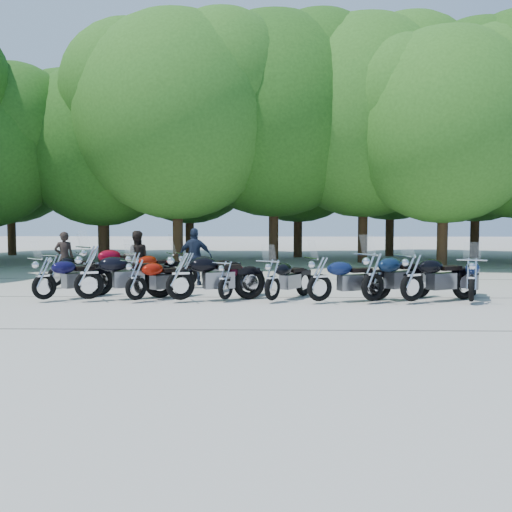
{
  "coord_description": "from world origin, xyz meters",
  "views": [
    {
      "loc": [
        0.37,
        -14.26,
        2.2
      ],
      "look_at": [
        0.0,
        1.5,
        1.1
      ],
      "focal_mm": 42.0,
      "sensor_mm": 36.0,
      "label": 1
    }
  ],
  "objects_px": {
    "motorcycle_1": "(89,274)",
    "motorcycle_2": "(136,278)",
    "rider_2": "(195,257)",
    "motorcycle_9": "(472,278)",
    "motorcycle_11": "(91,264)",
    "motorcycle_13": "(188,268)",
    "motorcycle_3": "(180,274)",
    "motorcycle_10": "(56,269)",
    "rider_1": "(136,258)",
    "motorcycle_5": "(272,278)",
    "motorcycle_12": "(134,268)",
    "motorcycle_4": "(226,279)",
    "motorcycle_6": "(320,277)",
    "rider_0": "(64,257)",
    "motorcycle_0": "(44,277)",
    "motorcycle_8": "(412,276)",
    "motorcycle_7": "(373,275)"
  },
  "relations": [
    {
      "from": "motorcycle_10",
      "to": "rider_1",
      "type": "relative_size",
      "value": 1.21
    },
    {
      "from": "motorcycle_5",
      "to": "motorcycle_12",
      "type": "bearing_deg",
      "value": 0.53
    },
    {
      "from": "motorcycle_3",
      "to": "motorcycle_4",
      "type": "xyz_separation_m",
      "value": [
        1.11,
        0.2,
        -0.14
      ]
    },
    {
      "from": "motorcycle_6",
      "to": "motorcycle_3",
      "type": "bearing_deg",
      "value": 65.71
    },
    {
      "from": "motorcycle_6",
      "to": "motorcycle_8",
      "type": "distance_m",
      "value": 2.27
    },
    {
      "from": "motorcycle_11",
      "to": "motorcycle_5",
      "type": "bearing_deg",
      "value": -163.28
    },
    {
      "from": "motorcycle_3",
      "to": "rider_2",
      "type": "xyz_separation_m",
      "value": [
        -0.1,
        3.72,
        0.17
      ]
    },
    {
      "from": "motorcycle_3",
      "to": "motorcycle_1",
      "type": "bearing_deg",
      "value": 66.42
    },
    {
      "from": "motorcycle_1",
      "to": "rider_2",
      "type": "xyz_separation_m",
      "value": [
        2.21,
        3.62,
        0.17
      ]
    },
    {
      "from": "motorcycle_9",
      "to": "motorcycle_0",
      "type": "bearing_deg",
      "value": 19.51
    },
    {
      "from": "motorcycle_0",
      "to": "motorcycle_8",
      "type": "height_order",
      "value": "motorcycle_8"
    },
    {
      "from": "motorcycle_6",
      "to": "rider_0",
      "type": "xyz_separation_m",
      "value": [
        -7.86,
        4.46,
        0.16
      ]
    },
    {
      "from": "motorcycle_1",
      "to": "motorcycle_6",
      "type": "relative_size",
      "value": 1.09
    },
    {
      "from": "motorcycle_3",
      "to": "motorcycle_4",
      "type": "distance_m",
      "value": 1.14
    },
    {
      "from": "rider_1",
      "to": "motorcycle_10",
      "type": "bearing_deg",
      "value": 9.4
    },
    {
      "from": "motorcycle_3",
      "to": "motorcycle_4",
      "type": "height_order",
      "value": "motorcycle_3"
    },
    {
      "from": "motorcycle_3",
      "to": "motorcycle_11",
      "type": "relative_size",
      "value": 0.99
    },
    {
      "from": "motorcycle_8",
      "to": "motorcycle_11",
      "type": "height_order",
      "value": "motorcycle_11"
    },
    {
      "from": "motorcycle_1",
      "to": "motorcycle_2",
      "type": "bearing_deg",
      "value": -119.83
    },
    {
      "from": "motorcycle_0",
      "to": "motorcycle_8",
      "type": "relative_size",
      "value": 0.93
    },
    {
      "from": "motorcycle_9",
      "to": "motorcycle_10",
      "type": "distance_m",
      "value": 11.69
    },
    {
      "from": "motorcycle_7",
      "to": "rider_1",
      "type": "height_order",
      "value": "rider_1"
    },
    {
      "from": "motorcycle_3",
      "to": "motorcycle_11",
      "type": "bearing_deg",
      "value": 27.05
    },
    {
      "from": "motorcycle_1",
      "to": "motorcycle_0",
      "type": "bearing_deg",
      "value": 67.03
    },
    {
      "from": "rider_2",
      "to": "motorcycle_9",
      "type": "bearing_deg",
      "value": 149.79
    },
    {
      "from": "motorcycle_3",
      "to": "motorcycle_9",
      "type": "distance_m",
      "value": 7.16
    },
    {
      "from": "motorcycle_1",
      "to": "motorcycle_10",
      "type": "distance_m",
      "value": 3.33
    },
    {
      "from": "motorcycle_3",
      "to": "motorcycle_12",
      "type": "bearing_deg",
      "value": 12.48
    },
    {
      "from": "motorcycle_10",
      "to": "motorcycle_12",
      "type": "distance_m",
      "value": 2.41
    },
    {
      "from": "motorcycle_11",
      "to": "rider_0",
      "type": "bearing_deg",
      "value": -6.71
    },
    {
      "from": "motorcycle_2",
      "to": "rider_0",
      "type": "bearing_deg",
      "value": -11.86
    },
    {
      "from": "motorcycle_0",
      "to": "motorcycle_1",
      "type": "relative_size",
      "value": 0.9
    },
    {
      "from": "motorcycle_6",
      "to": "rider_0",
      "type": "relative_size",
      "value": 1.42
    },
    {
      "from": "motorcycle_0",
      "to": "motorcycle_6",
      "type": "xyz_separation_m",
      "value": [
        6.88,
        -0.15,
        0.01
      ]
    },
    {
      "from": "motorcycle_5",
      "to": "motorcycle_12",
      "type": "xyz_separation_m",
      "value": [
        -4.05,
        2.6,
        0.0
      ]
    },
    {
      "from": "motorcycle_9",
      "to": "motorcycle_4",
      "type": "bearing_deg",
      "value": 17.55
    },
    {
      "from": "motorcycle_3",
      "to": "motorcycle_5",
      "type": "relative_size",
      "value": 1.17
    },
    {
      "from": "motorcycle_11",
      "to": "motorcycle_13",
      "type": "height_order",
      "value": "motorcycle_11"
    },
    {
      "from": "motorcycle_2",
      "to": "motorcycle_6",
      "type": "distance_m",
      "value": 4.55
    },
    {
      "from": "motorcycle_4",
      "to": "motorcycle_9",
      "type": "bearing_deg",
      "value": -152.58
    },
    {
      "from": "motorcycle_9",
      "to": "rider_0",
      "type": "relative_size",
      "value": 1.38
    },
    {
      "from": "motorcycle_12",
      "to": "rider_0",
      "type": "relative_size",
      "value": 1.33
    },
    {
      "from": "motorcycle_1",
      "to": "rider_0",
      "type": "xyz_separation_m",
      "value": [
        -2.1,
        4.26,
        0.1
      ]
    },
    {
      "from": "motorcycle_6",
      "to": "rider_2",
      "type": "bearing_deg",
      "value": 20.26
    },
    {
      "from": "motorcycle_1",
      "to": "motorcycle_11",
      "type": "bearing_deg",
      "value": -10.04
    },
    {
      "from": "motorcycle_12",
      "to": "motorcycle_10",
      "type": "bearing_deg",
      "value": 33.95
    },
    {
      "from": "rider_2",
      "to": "motorcycle_8",
      "type": "bearing_deg",
      "value": 144.12
    },
    {
      "from": "motorcycle_10",
      "to": "motorcycle_11",
      "type": "relative_size",
      "value": 0.8
    },
    {
      "from": "motorcycle_2",
      "to": "motorcycle_3",
      "type": "distance_m",
      "value": 1.11
    },
    {
      "from": "motorcycle_5",
      "to": "motorcycle_6",
      "type": "bearing_deg",
      "value": -153.99
    }
  ]
}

